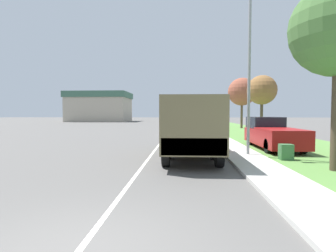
{
  "coord_description": "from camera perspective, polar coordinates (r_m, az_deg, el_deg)",
  "views": [
    {
      "loc": [
        1.58,
        -3.65,
        2.1
      ],
      "look_at": [
        0.78,
        10.47,
        1.41
      ],
      "focal_mm": 28.0,
      "sensor_mm": 36.0,
      "label": 1
    }
  ],
  "objects": [
    {
      "name": "ground_plane",
      "position": [
        43.73,
        1.14,
        0.04
      ],
      "size": [
        180.0,
        180.0,
        0.0
      ],
      "primitive_type": "plane",
      "color": "#565451"
    },
    {
      "name": "lane_centre_stripe",
      "position": [
        43.73,
        1.14,
        0.04
      ],
      "size": [
        0.12,
        120.0,
        0.0
      ],
      "color": "silver",
      "rests_on": "ground"
    },
    {
      "name": "sidewalk_right",
      "position": [
        43.8,
        7.04,
        0.1
      ],
      "size": [
        1.8,
        120.0,
        0.12
      ],
      "color": "beige",
      "rests_on": "ground"
    },
    {
      "name": "grass_strip_right",
      "position": [
        44.31,
        12.72,
        0.02
      ],
      "size": [
        7.0,
        120.0,
        0.02
      ],
      "color": "#56843D",
      "rests_on": "ground"
    },
    {
      "name": "military_truck",
      "position": [
        12.51,
        4.97,
        0.35
      ],
      "size": [
        2.37,
        7.47,
        2.74
      ],
      "color": "#606647",
      "rests_on": "ground"
    },
    {
      "name": "car_nearest_ahead",
      "position": [
        27.14,
        2.84,
        -0.02
      ],
      "size": [
        1.91,
        4.66,
        1.73
      ],
      "color": "silver",
      "rests_on": "ground"
    },
    {
      "name": "car_second_ahead",
      "position": [
        41.99,
        4.03,
        0.86
      ],
      "size": [
        1.8,
        4.07,
        1.54
      ],
      "color": "#336B3D",
      "rests_on": "ground"
    },
    {
      "name": "car_third_ahead",
      "position": [
        57.68,
        3.18,
        1.38
      ],
      "size": [
        1.86,
        4.14,
        1.51
      ],
      "color": "#B7BABF",
      "rests_on": "ground"
    },
    {
      "name": "pickup_truck",
      "position": [
        16.88,
        21.63,
        -1.54
      ],
      "size": [
        2.03,
        5.67,
        1.84
      ],
      "color": "maroon",
      "rests_on": "grass_strip_right"
    },
    {
      "name": "lamp_post",
      "position": [
        13.47,
        16.5,
        14.54
      ],
      "size": [
        1.69,
        0.24,
        8.11
      ],
      "color": "gray",
      "rests_on": "sidewalk_right"
    },
    {
      "name": "tree_mid_right",
      "position": [
        26.6,
        19.77,
        7.33
      ],
      "size": [
        2.78,
        2.78,
        5.68
      ],
      "color": "#4C3D2D",
      "rests_on": "grass_strip_right"
    },
    {
      "name": "tree_far_right",
      "position": [
        38.12,
        15.8,
        7.16
      ],
      "size": [
        3.86,
        3.86,
        7.01
      ],
      "color": "brown",
      "rests_on": "grass_strip_right"
    },
    {
      "name": "utility_box",
      "position": [
        12.9,
        24.29,
        -5.17
      ],
      "size": [
        0.55,
        0.45,
        0.7
      ],
      "color": "#3D7042",
      "rests_on": "grass_strip_right"
    },
    {
      "name": "building_distant",
      "position": [
        70.0,
        -14.62,
        4.08
      ],
      "size": [
        15.2,
        11.4,
        7.48
      ],
      "color": "#B2A893",
      "rests_on": "ground"
    }
  ]
}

